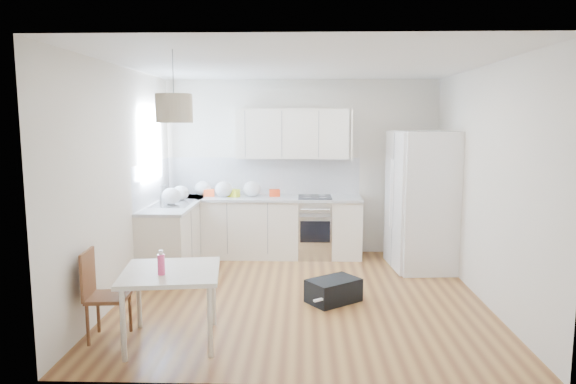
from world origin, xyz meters
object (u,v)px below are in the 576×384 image
at_px(refrigerator, 423,200).
at_px(gym_bag, 333,290).
at_px(dining_table, 171,278).
at_px(dining_chair, 109,295).

relative_size(refrigerator, gym_bag, 3.36).
distance_m(refrigerator, gym_bag, 2.13).
bearing_deg(dining_table, refrigerator, 33.66).
xyz_separation_m(dining_table, dining_chair, (-0.62, 0.05, -0.19)).
distance_m(dining_chair, gym_bag, 2.46).
bearing_deg(refrigerator, dining_table, -143.27).
relative_size(dining_table, gym_bag, 1.72).
bearing_deg(gym_bag, refrigerator, 10.60).
bearing_deg(refrigerator, gym_bag, -137.45).
xyz_separation_m(dining_table, gym_bag, (1.58, 1.13, -0.49)).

